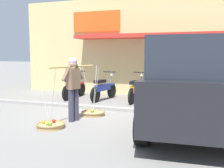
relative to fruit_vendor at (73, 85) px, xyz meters
The scene contains 12 objects.
ground_plane 1.38m from the fruit_vendor, 72.59° to the left, with size 90.00×90.00×0.00m, color gray.
sidewalk_curb 1.90m from the fruit_vendor, 79.87° to the left, with size 20.00×0.24×0.10m, color gray.
fruit_vendor is the anchor object (origin of this frame).
fruit_basket_left_side 1.21m from the fruit_vendor, 74.29° to the left, with size 0.70×0.70×1.45m.
fruit_basket_right_side 1.22m from the fruit_vendor, 105.82° to the right, with size 0.70×0.70×1.45m.
motorcycle_nearest_shop 3.73m from the fruit_vendor, 117.16° to the left, with size 0.54×1.82×1.09m.
motorcycle_second_in_row 3.31m from the fruit_vendor, 97.08° to the left, with size 0.55×1.81×1.09m.
motorcycle_third_in_row 3.52m from the fruit_vendor, 75.52° to the left, with size 0.54×1.82×1.09m.
motorcycle_end_of_row 3.69m from the fruit_vendor, 55.49° to the left, with size 0.54×1.82×1.09m.
parked_truck 3.05m from the fruit_vendor, ahead, with size 2.33×4.89×2.10m.
storefront_building 7.71m from the fruit_vendor, 78.35° to the left, with size 13.00×6.00×4.20m.
wooden_crate 4.32m from the fruit_vendor, 57.67° to the left, with size 0.44×0.36×0.32m, color olive.
Camera 1 is at (2.98, -7.19, 1.78)m, focal length 43.04 mm.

